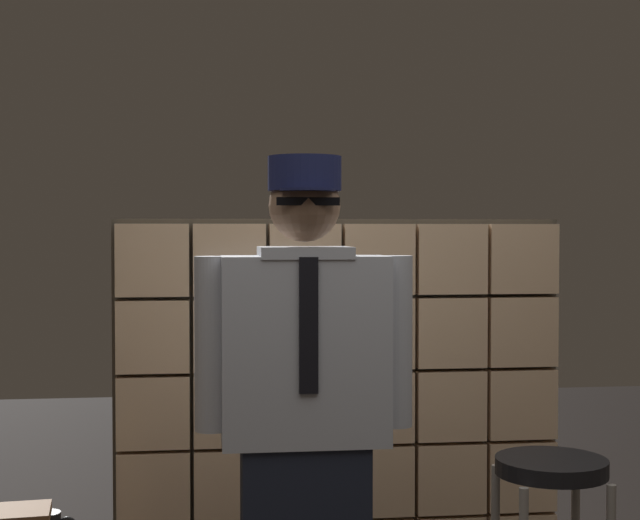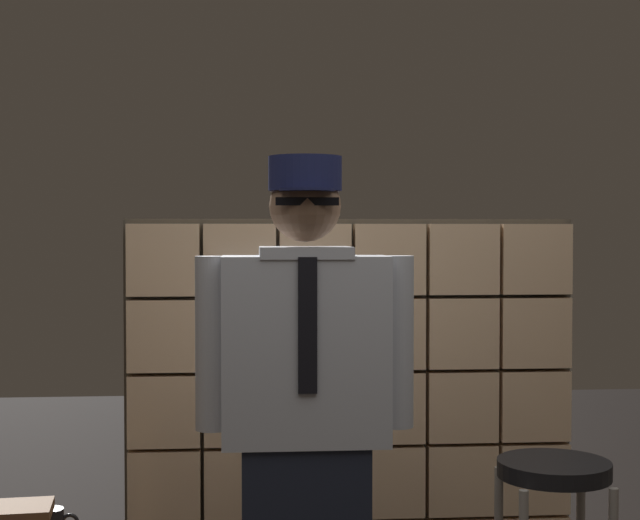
% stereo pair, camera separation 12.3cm
% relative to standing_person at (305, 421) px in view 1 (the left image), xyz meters
% --- Properties ---
extents(glass_block_wall, '(1.83, 0.10, 1.53)m').
position_rel_standing_person_xyz_m(glass_block_wall, '(0.25, 0.91, -0.14)').
color(glass_block_wall, '#E0B78C').
rests_on(glass_block_wall, ground).
extents(standing_person, '(0.67, 0.28, 1.68)m').
position_rel_standing_person_xyz_m(standing_person, '(0.00, 0.00, 0.00)').
color(standing_person, '#1E2333').
rests_on(standing_person, ground).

